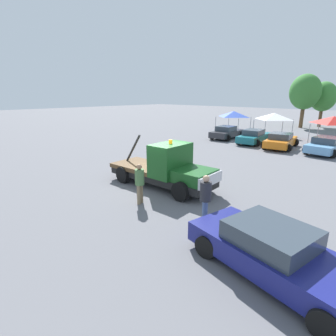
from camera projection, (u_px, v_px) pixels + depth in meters
ground_plane at (161, 186)px, 13.66m from camera, size 160.00×160.00×0.00m
tow_truck at (166, 169)px, 13.17m from camera, size 6.00×2.39×2.51m
foreground_car at (276, 252)px, 6.78m from camera, size 5.12×2.84×1.34m
person_near_truck at (205, 196)px, 9.41m from camera, size 0.41×0.41×1.85m
person_at_hood at (140, 181)px, 11.18m from camera, size 0.39×0.39×1.77m
parked_car_charcoal at (226, 132)px, 27.89m from camera, size 2.63×4.54×1.34m
parked_car_teal at (254, 136)px, 25.27m from camera, size 2.68×5.01×1.34m
parked_car_orange at (281, 141)px, 23.00m from camera, size 2.91×4.79×1.34m
parked_car_skyblue at (327, 145)px, 20.99m from camera, size 2.71×5.00×1.34m
canopy_tent_blue at (234, 114)px, 32.97m from camera, size 3.25×3.25×2.52m
canopy_tent_white at (274, 116)px, 29.10m from camera, size 3.24×3.24×2.58m
canopy_tent_red at (334, 120)px, 25.12m from camera, size 3.21×3.21×2.56m
tree_left at (305, 92)px, 35.73m from camera, size 4.05×4.05×7.24m
tree_right at (323, 97)px, 36.92m from camera, size 3.53×3.53×6.29m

